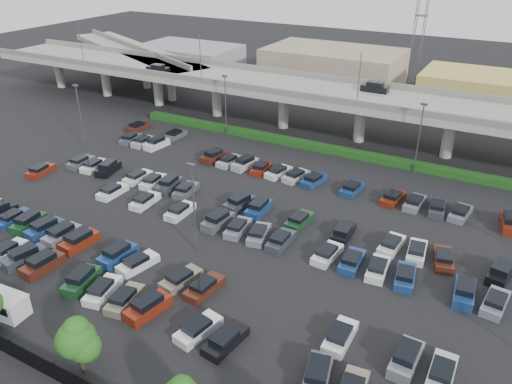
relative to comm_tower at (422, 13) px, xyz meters
The scene contains 10 objects.
ground 75.73m from the comm_tower, 93.09° to the right, with size 280.00×280.00×0.00m, color black.
overpass 43.09m from the comm_tower, 95.67° to the right, with size 150.00×13.00×15.80m.
on_ramp 64.67m from the comm_tower, 151.11° to the right, with size 50.93×30.13×8.80m.
hedge 51.42m from the comm_tower, 94.67° to the right, with size 66.00×1.60×1.10m, color #183F12.
fence 103.13m from the comm_tower, 92.28° to the right, with size 70.00×0.10×2.00m.
tree_row 101.30m from the comm_tower, 91.88° to the right, with size 65.07×3.66×5.94m.
parked_cars 79.19m from the comm_tower, 94.20° to the right, with size 63.03×41.64×1.67m.
light_poles 73.06m from the comm_tower, 96.44° to the right, with size 66.90×48.38×10.30m.
distant_buildings 18.96m from the comm_tower, 55.50° to the right, with size 138.00×24.00×9.00m.
comm_tower is the anchor object (origin of this frame).
Camera 1 is at (27.56, -44.76, 30.47)m, focal length 35.00 mm.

